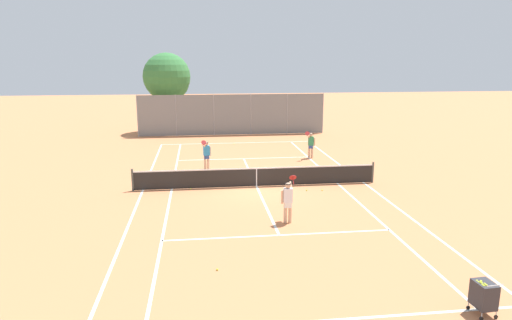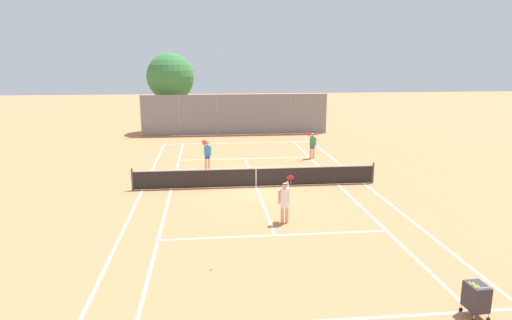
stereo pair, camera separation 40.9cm
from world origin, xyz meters
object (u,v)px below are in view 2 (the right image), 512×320
tree_behind_left (172,78)px  player_near_side (285,200)px  player_far_left (207,153)px  loose_tennis_ball_0 (306,190)px  loose_tennis_ball_2 (190,188)px  loose_tennis_ball_1 (236,144)px  loose_tennis_ball_3 (331,181)px  loose_tennis_ball_4 (211,269)px  player_far_right (312,144)px  loose_tennis_ball_5 (321,190)px  tennis_net (256,176)px  ball_cart (476,296)px

tree_behind_left → player_near_side: bearing=-76.1°
player_far_left → loose_tennis_ball_0: 6.81m
player_far_left → loose_tennis_ball_2: 4.14m
loose_tennis_ball_0 → loose_tennis_ball_1: size_ratio=1.00×
loose_tennis_ball_0 → loose_tennis_ball_3: (1.66, 1.55, 0.00)m
player_far_left → loose_tennis_ball_4: player_far_left is taller
player_far_right → loose_tennis_ball_3: size_ratio=26.88×
loose_tennis_ball_0 → loose_tennis_ball_1: (-2.50, 12.42, 0.00)m
loose_tennis_ball_0 → loose_tennis_ball_5: 0.74m
tennis_net → tree_behind_left: tree_behind_left is taller
loose_tennis_ball_3 → loose_tennis_ball_5: size_ratio=1.00×
player_far_right → loose_tennis_ball_5: bearing=-99.5°
tennis_net → ball_cart: tennis_net is taller
player_near_side → loose_tennis_ball_4: (-2.86, -3.73, -0.89)m
player_near_side → loose_tennis_ball_2: player_near_side is taller
player_far_right → tree_behind_left: (-9.43, 11.92, 3.61)m
loose_tennis_ball_5 → tree_behind_left: bearing=113.3°
player_far_left → tree_behind_left: 14.88m
ball_cart → player_near_side: (-3.54, 6.93, 0.40)m
player_near_side → loose_tennis_ball_1: player_near_side is taller
tennis_net → player_far_right: size_ratio=6.76×
tennis_net → player_far_left: (-2.36, 3.84, 0.42)m
player_far_left → loose_tennis_ball_0: player_far_left is taller
player_far_left → loose_tennis_ball_5: 7.39m
loose_tennis_ball_4 → tennis_net: bearing=75.4°
player_near_side → loose_tennis_ball_2: bearing=126.6°
ball_cart → loose_tennis_ball_4: 7.17m
tree_behind_left → tennis_net: bearing=-73.9°
player_far_right → tree_behind_left: size_ratio=0.27×
loose_tennis_ball_2 → loose_tennis_ball_4: 8.84m
tree_behind_left → loose_tennis_ball_4: bearing=-83.9°
ball_cart → tennis_net: bearing=108.6°
loose_tennis_ball_0 → loose_tennis_ball_3: size_ratio=1.00×
loose_tennis_ball_3 → player_far_right: bearing=87.1°
loose_tennis_ball_1 → loose_tennis_ball_4: bearing=-95.9°
tennis_net → player_far_left: size_ratio=6.76×
tennis_net → loose_tennis_ball_2: bearing=-178.0°
ball_cart → loose_tennis_ball_2: (-7.30, 11.99, -0.50)m
ball_cart → player_far_right: size_ratio=0.54×
tennis_net → ball_cart: bearing=-71.4°
player_far_right → loose_tennis_ball_5: 7.37m
loose_tennis_ball_2 → tree_behind_left: (-1.99, 18.11, 4.51)m
tennis_net → player_far_left: bearing=121.6°
loose_tennis_ball_4 → tree_behind_left: tree_behind_left is taller
loose_tennis_ball_0 → ball_cart: bearing=-80.7°
ball_cart → loose_tennis_ball_2: size_ratio=14.58×
player_near_side → loose_tennis_ball_5: size_ratio=26.88×
ball_cart → tree_behind_left: size_ratio=0.14×
loose_tennis_ball_5 → loose_tennis_ball_2: bearing=170.6°
loose_tennis_ball_3 → loose_tennis_ball_4: bearing=-123.6°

